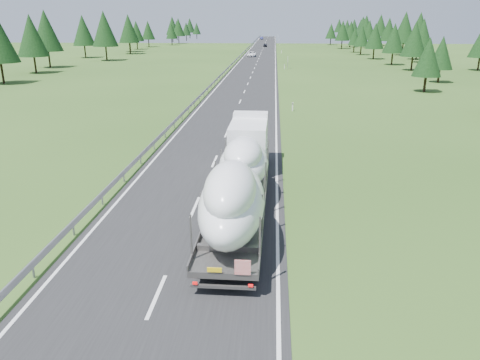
# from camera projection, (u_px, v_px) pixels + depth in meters

# --- Properties ---
(ground) EXTENTS (400.00, 400.00, 0.00)m
(ground) POSITION_uv_depth(u_px,v_px,m) (195.00, 207.00, 26.20)
(ground) COLOR #2B4918
(ground) RESTS_ON ground
(road_surface) EXTENTS (10.00, 400.00, 0.02)m
(road_surface) POSITION_uv_depth(u_px,v_px,m) (258.00, 61.00, 120.59)
(road_surface) COLOR black
(road_surface) RESTS_ON ground
(guardrail) EXTENTS (0.10, 400.00, 0.76)m
(guardrail) POSITION_uv_depth(u_px,v_px,m) (237.00, 59.00, 120.70)
(guardrail) COLOR slate
(guardrail) RESTS_ON ground
(marker_posts) EXTENTS (0.13, 350.08, 1.00)m
(marker_posts) POSITION_uv_depth(u_px,v_px,m) (280.00, 47.00, 171.90)
(marker_posts) COLOR silver
(marker_posts) RESTS_ON ground
(highway_sign) EXTENTS (0.08, 0.90, 2.60)m
(highway_sign) POSITION_uv_depth(u_px,v_px,m) (288.00, 60.00, 100.65)
(highway_sign) COLOR slate
(highway_sign) RESTS_ON ground
(tree_line_right) EXTENTS (27.19, 311.70, 12.54)m
(tree_line_right) POSITION_uv_depth(u_px,v_px,m) (405.00, 32.00, 131.35)
(tree_line_right) COLOR black
(tree_line_right) RESTS_ON ground
(tree_line_left) EXTENTS (15.63, 310.78, 12.37)m
(tree_line_left) POSITION_uv_depth(u_px,v_px,m) (115.00, 31.00, 139.43)
(tree_line_left) COLOR black
(tree_line_left) RESTS_ON ground
(boat_truck) EXTENTS (2.92, 19.38, 4.40)m
(boat_truck) POSITION_uv_depth(u_px,v_px,m) (241.00, 172.00, 24.77)
(boat_truck) COLOR white
(boat_truck) RESTS_ON ground
(distant_van) EXTENTS (2.44, 5.20, 1.44)m
(distant_van) POSITION_uv_depth(u_px,v_px,m) (252.00, 54.00, 135.30)
(distant_van) COLOR white
(distant_van) RESTS_ON ground
(distant_car_dark) EXTENTS (1.63, 3.78, 1.27)m
(distant_car_dark) POSITION_uv_depth(u_px,v_px,m) (265.00, 45.00, 186.65)
(distant_car_dark) COLOR black
(distant_car_dark) RESTS_ON ground
(distant_car_blue) EXTENTS (2.04, 4.67, 1.49)m
(distant_car_blue) POSITION_uv_depth(u_px,v_px,m) (261.00, 38.00, 258.93)
(distant_car_blue) COLOR #1C1F50
(distant_car_blue) RESTS_ON ground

